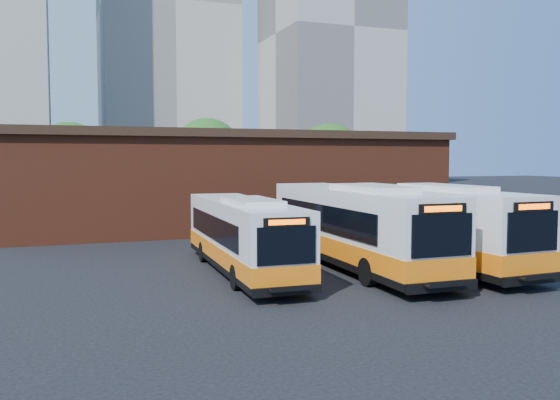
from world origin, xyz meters
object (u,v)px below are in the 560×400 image
object	(u,v)px
bus_mideast	(355,230)
transit_worker	(434,266)
bus_midwest	(243,238)
bus_east	(422,227)

from	to	relation	value
bus_mideast	transit_worker	xyz separation A→B (m)	(0.60, -4.91, -0.75)
bus_midwest	transit_worker	distance (m)	7.70
bus_mideast	transit_worker	bearing A→B (deg)	-82.15
transit_worker	bus_mideast	bearing A→B (deg)	3.07
bus_east	bus_midwest	bearing A→B (deg)	172.18
bus_midwest	bus_mideast	world-z (taller)	bus_mideast
transit_worker	bus_east	bearing A→B (deg)	-33.09
bus_mideast	transit_worker	distance (m)	5.00
bus_east	transit_worker	bearing A→B (deg)	-121.84
bus_mideast	bus_east	distance (m)	3.26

